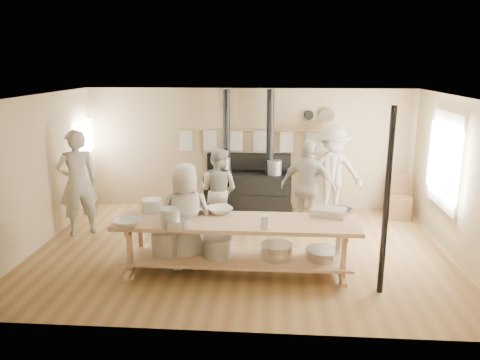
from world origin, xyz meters
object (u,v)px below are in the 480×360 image
object	(u,v)px
stove	(248,188)
roasting_pan	(329,212)
cook_right	(308,187)
cook_left	(218,190)
cook_by_window	(333,172)
chair	(400,205)
prep_table	(236,241)
cook_far_left	(78,183)
cook_center	(186,217)

from	to	relation	value
stove	roasting_pan	size ratio (longest dim) A/B	5.06
cook_right	roasting_pan	size ratio (longest dim) A/B	3.45
cook_left	cook_by_window	size ratio (longest dim) A/B	0.85
stove	chair	world-z (taller)	stove
roasting_pan	cook_right	bearing A→B (deg)	97.94
stove	prep_table	distance (m)	3.02
cook_far_left	roasting_pan	world-z (taller)	cook_far_left
cook_left	chair	bearing A→B (deg)	-143.72
prep_table	cook_left	world-z (taller)	cook_left
cook_far_left	cook_right	distance (m)	4.24
cook_far_left	cook_left	distance (m)	2.58
cook_far_left	chair	distance (m)	6.39
stove	cook_right	size ratio (longest dim) A/B	1.46
cook_by_window	cook_right	bearing A→B (deg)	-120.70
cook_left	cook_center	distance (m)	1.69
roasting_pan	cook_far_left	bearing A→B (deg)	165.20
cook_center	chair	bearing A→B (deg)	-156.39
cook_right	stove	bearing A→B (deg)	-25.92
chair	cook_center	bearing A→B (deg)	-134.29
cook_far_left	cook_right	size ratio (longest dim) A/B	1.11
cook_center	cook_right	size ratio (longest dim) A/B	0.94
cook_right	chair	xyz separation A→B (m)	(1.98, 1.03, -0.62)
prep_table	cook_by_window	size ratio (longest dim) A/B	1.89
stove	cook_far_left	bearing A→B (deg)	-153.52
cook_far_left	chair	xyz separation A→B (m)	(6.20, 1.37, -0.71)
cook_left	roasting_pan	distance (m)	2.40
cook_right	prep_table	bearing A→B (deg)	76.23
cook_far_left	cook_by_window	bearing A→B (deg)	161.74
stove	prep_table	world-z (taller)	stove
cook_left	cook_by_window	distance (m)	2.47
cook_left	cook_center	bearing A→B (deg)	99.98
stove	cook_center	bearing A→B (deg)	-105.37
stove	roasting_pan	world-z (taller)	stove
cook_center	chair	xyz separation A→B (m)	(3.95, 2.71, -0.56)
roasting_pan	stove	bearing A→B (deg)	117.39
prep_table	cook_right	xyz separation A→B (m)	(1.18, 1.84, 0.37)
prep_table	cook_by_window	xyz separation A→B (m)	(1.75, 2.85, 0.43)
cook_far_left	cook_by_window	distance (m)	4.98
stove	prep_table	size ratio (longest dim) A/B	0.72
cook_right	cook_left	bearing A→B (deg)	19.66
cook_far_left	cook_left	bearing A→B (deg)	153.10
prep_table	roasting_pan	xyz separation A→B (m)	(1.39, 0.33, 0.39)
cook_far_left	cook_by_window	world-z (taller)	cook_far_left
cook_far_left	cook_center	xyz separation A→B (m)	(2.26, -1.34, -0.15)
cook_center	chair	distance (m)	4.82
cook_right	roasting_pan	bearing A→B (deg)	116.99
prep_table	cook_by_window	distance (m)	3.37
cook_center	cook_by_window	distance (m)	3.70
prep_table	roasting_pan	distance (m)	1.48
cook_far_left	roasting_pan	xyz separation A→B (m)	(4.44, -1.17, -0.08)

